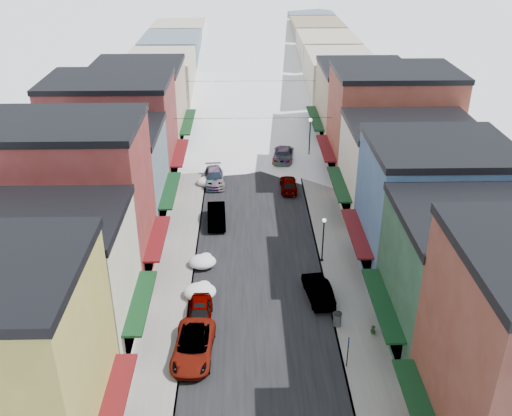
{
  "coord_description": "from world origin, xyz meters",
  "views": [
    {
      "loc": [
        -0.97,
        -16.94,
        24.84
      ],
      "look_at": [
        0.0,
        26.98,
        2.35
      ],
      "focal_mm": 40.0,
      "sensor_mm": 36.0,
      "label": 1
    }
  ],
  "objects_px": {
    "car_dark_hatch": "(216,216)",
    "streetlamp_near": "(323,234)",
    "trash_can": "(337,319)",
    "car_green_sedan": "(318,290)",
    "car_white_suv": "(193,346)",
    "car_silver_sedan": "(200,313)"
  },
  "relations": [
    {
      "from": "car_white_suv",
      "to": "trash_can",
      "type": "height_order",
      "value": "car_white_suv"
    },
    {
      "from": "car_dark_hatch",
      "to": "car_green_sedan",
      "type": "xyz_separation_m",
      "value": [
        7.84,
        -11.62,
        -0.03
      ]
    },
    {
      "from": "car_dark_hatch",
      "to": "trash_can",
      "type": "bearing_deg",
      "value": -62.81
    },
    {
      "from": "car_white_suv",
      "to": "streetlamp_near",
      "type": "distance_m",
      "value": 14.51
    },
    {
      "from": "streetlamp_near",
      "to": "car_white_suv",
      "type": "bearing_deg",
      "value": -131.29
    },
    {
      "from": "car_silver_sedan",
      "to": "car_green_sedan",
      "type": "xyz_separation_m",
      "value": [
        8.41,
        2.51,
        0.03
      ]
    },
    {
      "from": "trash_can",
      "to": "streetlamp_near",
      "type": "height_order",
      "value": "streetlamp_near"
    },
    {
      "from": "car_silver_sedan",
      "to": "car_green_sedan",
      "type": "height_order",
      "value": "car_green_sedan"
    },
    {
      "from": "car_dark_hatch",
      "to": "streetlamp_near",
      "type": "bearing_deg",
      "value": -40.85
    },
    {
      "from": "car_green_sedan",
      "to": "streetlamp_near",
      "type": "relative_size",
      "value": 1.15
    },
    {
      "from": "car_silver_sedan",
      "to": "trash_can",
      "type": "bearing_deg",
      "value": -5.54
    },
    {
      "from": "trash_can",
      "to": "car_green_sedan",
      "type": "bearing_deg",
      "value": 105.08
    },
    {
      "from": "car_white_suv",
      "to": "trash_can",
      "type": "relative_size",
      "value": 5.29
    },
    {
      "from": "car_white_suv",
      "to": "car_silver_sedan",
      "type": "relative_size",
      "value": 1.31
    },
    {
      "from": "car_white_suv",
      "to": "streetlamp_near",
      "type": "xyz_separation_m",
      "value": [
        9.5,
        10.82,
        1.83
      ]
    },
    {
      "from": "car_silver_sedan",
      "to": "trash_can",
      "type": "distance_m",
      "value": 9.34
    },
    {
      "from": "car_dark_hatch",
      "to": "streetlamp_near",
      "type": "relative_size",
      "value": 1.2
    },
    {
      "from": "car_green_sedan",
      "to": "car_white_suv",
      "type": "bearing_deg",
      "value": 27.08
    },
    {
      "from": "car_silver_sedan",
      "to": "car_white_suv",
      "type": "bearing_deg",
      "value": -93.67
    },
    {
      "from": "car_green_sedan",
      "to": "trash_can",
      "type": "height_order",
      "value": "car_green_sedan"
    },
    {
      "from": "car_white_suv",
      "to": "car_green_sedan",
      "type": "bearing_deg",
      "value": 37.61
    },
    {
      "from": "car_silver_sedan",
      "to": "car_dark_hatch",
      "type": "distance_m",
      "value": 14.14
    }
  ]
}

